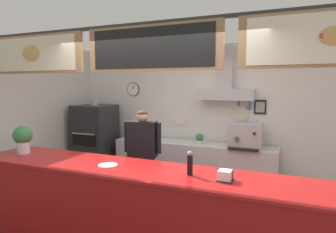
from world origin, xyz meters
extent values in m
cube|color=gray|center=(0.00, 2.23, 1.36)|extent=(5.58, 0.12, 2.72)
cube|color=white|center=(0.00, 2.16, 1.36)|extent=(5.54, 0.01, 2.68)
cylinder|color=black|center=(-1.62, 2.15, 1.88)|extent=(0.28, 0.02, 0.28)
cylinder|color=white|center=(-1.62, 2.13, 1.88)|extent=(0.26, 0.01, 0.26)
cube|color=black|center=(-1.60, 2.13, 1.93)|extent=(0.04, 0.01, 0.10)
cylinder|color=white|center=(-0.58, 2.14, 1.32)|extent=(0.29, 0.02, 0.29)
cylinder|color=beige|center=(0.61, 2.14, 1.45)|extent=(0.29, 0.02, 0.29)
cube|color=teal|center=(0.67, 2.15, 1.70)|extent=(0.23, 0.02, 0.32)
cube|color=#BDBDBD|center=(0.67, 2.14, 1.70)|extent=(0.17, 0.01, 0.23)
cube|color=black|center=(0.95, 2.15, 1.59)|extent=(0.21, 0.02, 0.25)
cube|color=#9E9E9E|center=(0.95, 2.14, 1.59)|extent=(0.15, 0.01, 0.18)
cube|color=#B7BABF|center=(0.36, 2.01, 1.81)|extent=(1.01, 0.30, 0.20)
cube|color=#B7BABF|center=(0.36, 2.05, 2.29)|extent=(0.24, 0.24, 0.77)
cube|color=#2D2D2D|center=(0.00, -0.24, 2.66)|extent=(5.28, 0.04, 0.04)
cube|color=#9E754C|center=(-1.76, -0.27, 2.39)|extent=(1.62, 0.05, 0.50)
cube|color=beige|center=(-1.76, -0.29, 2.39)|extent=(1.46, 0.01, 0.44)
ellipsoid|color=tan|center=(-1.76, -0.31, 2.40)|extent=(0.30, 0.04, 0.21)
cube|color=tan|center=(-1.76, -0.31, 2.40)|extent=(0.28, 0.01, 0.05)
cube|color=#9E754C|center=(0.00, -0.27, 2.39)|extent=(1.62, 0.05, 0.50)
cube|color=black|center=(0.00, -0.29, 2.39)|extent=(1.46, 0.01, 0.44)
cube|color=#9E754C|center=(1.76, -0.27, 2.39)|extent=(1.62, 0.05, 0.50)
cube|color=#F2E5C6|center=(1.76, -0.29, 2.39)|extent=(1.46, 0.01, 0.44)
ellipsoid|color=tan|center=(1.76, -0.31, 2.40)|extent=(0.23, 0.04, 0.16)
cube|color=#B74233|center=(1.76, -0.31, 2.40)|extent=(0.22, 0.01, 0.04)
cube|color=silver|center=(-2.79, 0.00, 1.36)|extent=(0.12, 4.45, 2.72)
cube|color=maroon|center=(0.00, -0.51, 0.53)|extent=(4.18, 0.72, 1.05)
cube|color=#B31515|center=(0.00, -0.51, 1.07)|extent=(4.26, 0.76, 0.03)
cube|color=silver|center=(-0.20, 1.83, 0.46)|extent=(3.00, 0.53, 0.91)
cube|color=#9FA1A5|center=(-0.20, 1.83, 0.16)|extent=(2.85, 0.49, 0.02)
cube|color=#232326|center=(-2.22, 1.62, 0.78)|extent=(0.73, 0.69, 1.57)
cube|color=black|center=(-2.22, 1.26, 0.91)|extent=(0.55, 0.02, 0.20)
cube|color=#A3A5AD|center=(-2.22, 1.24, 1.04)|extent=(0.51, 0.02, 0.02)
cylinder|color=#A3A5AD|center=(-2.22, 1.62, 1.62)|extent=(0.14, 0.14, 0.10)
cube|color=#232328|center=(-0.59, 0.62, 0.45)|extent=(0.35, 0.25, 0.89)
cube|color=black|center=(-0.59, 0.62, 1.16)|extent=(0.45, 0.28, 0.54)
cylinder|color=black|center=(-0.34, 0.66, 1.19)|extent=(0.08, 0.08, 0.46)
cylinder|color=black|center=(-0.84, 0.58, 1.19)|extent=(0.08, 0.08, 0.46)
sphere|color=#D8AD8E|center=(-0.59, 0.62, 1.51)|extent=(0.17, 0.17, 0.17)
ellipsoid|color=#4C331E|center=(-0.59, 0.62, 1.55)|extent=(0.16, 0.16, 0.09)
cube|color=#B7BABF|center=(0.76, 1.81, 1.12)|extent=(0.54, 0.42, 0.41)
cylinder|color=#4C4C51|center=(0.65, 1.57, 1.10)|extent=(0.06, 0.06, 0.06)
cube|color=black|center=(0.76, 1.56, 0.93)|extent=(0.49, 0.10, 0.04)
sphere|color=black|center=(0.92, 1.58, 1.20)|extent=(0.04, 0.04, 0.04)
cylinder|color=beige|center=(-0.05, 1.80, 0.95)|extent=(0.11, 0.11, 0.07)
ellipsoid|color=#387A3D|center=(-0.05, 1.80, 1.03)|extent=(0.15, 0.15, 0.14)
cylinder|color=beige|center=(-1.44, 1.86, 0.95)|extent=(0.13, 0.13, 0.08)
ellipsoid|color=#2D6638|center=(-1.44, 1.86, 1.08)|extent=(0.26, 0.26, 0.23)
cylinder|color=white|center=(-0.40, -0.56, 1.09)|extent=(0.21, 0.21, 0.01)
cylinder|color=silver|center=(-1.76, -0.50, 1.16)|extent=(0.16, 0.16, 0.16)
cylinder|color=gray|center=(-1.76, -0.50, 1.11)|extent=(0.15, 0.15, 0.05)
ellipsoid|color=#387A3D|center=(-1.76, -0.50, 1.32)|extent=(0.24, 0.24, 0.24)
cylinder|color=black|center=(0.54, -0.51, 1.18)|extent=(0.06, 0.06, 0.20)
sphere|color=gray|center=(0.54, -0.51, 1.30)|extent=(0.05, 0.05, 0.05)
cube|color=#262628|center=(0.91, -0.54, 1.09)|extent=(0.14, 0.14, 0.01)
cylinder|color=#262628|center=(0.83, -0.54, 1.14)|extent=(0.01, 0.01, 0.11)
cylinder|color=#262628|center=(0.98, -0.54, 1.14)|extent=(0.01, 0.01, 0.11)
cube|color=white|center=(0.91, -0.54, 1.13)|extent=(0.12, 0.12, 0.10)
camera|label=1|loc=(1.45, -3.19, 1.98)|focal=31.05mm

